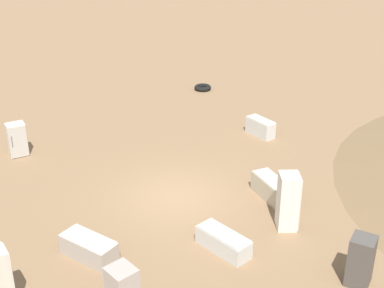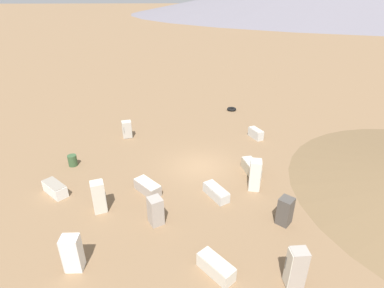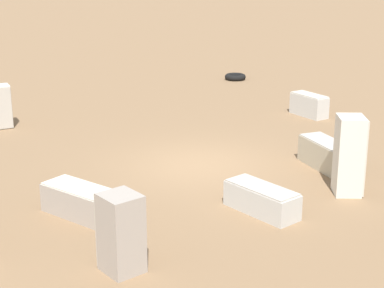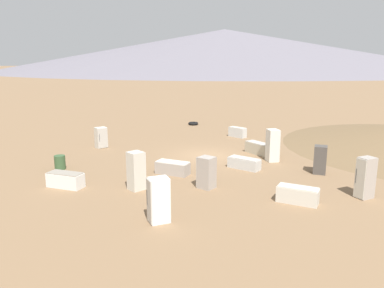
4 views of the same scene
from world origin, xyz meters
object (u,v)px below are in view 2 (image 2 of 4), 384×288
at_px(discarded_fridge_4, 256,133).
at_px(discarded_fridge_6, 99,197).
at_px(discarded_fridge_7, 285,211).
at_px(scrap_tire, 232,109).
at_px(discarded_fridge_1, 216,267).
at_px(discarded_fridge_5, 72,253).
at_px(discarded_fridge_10, 55,188).
at_px(discarded_fridge_12, 251,167).
at_px(discarded_fridge_8, 296,268).
at_px(rusty_barrel, 73,160).
at_px(discarded_fridge_0, 147,187).
at_px(discarded_fridge_2, 255,175).
at_px(discarded_fridge_3, 127,129).
at_px(discarded_fridge_11, 216,192).
at_px(discarded_fridge_9, 155,211).

relative_size(discarded_fridge_4, discarded_fridge_6, 0.84).
height_order(discarded_fridge_7, scrap_tire, discarded_fridge_7).
bearing_deg(discarded_fridge_1, discarded_fridge_7, -1.65).
height_order(discarded_fridge_5, discarded_fridge_10, discarded_fridge_5).
height_order(discarded_fridge_6, discarded_fridge_12, discarded_fridge_6).
distance_m(discarded_fridge_8, discarded_fridge_12, 8.64).
xyz_separation_m(discarded_fridge_12, rusty_barrel, (-12.05, 1.87, 0.02)).
height_order(discarded_fridge_0, discarded_fridge_2, discarded_fridge_2).
xyz_separation_m(discarded_fridge_2, discarded_fridge_12, (0.29, 1.84, -0.59)).
bearing_deg(rusty_barrel, discarded_fridge_0, -33.72).
bearing_deg(discarded_fridge_10, discarded_fridge_3, 21.39).
height_order(discarded_fridge_0, discarded_fridge_10, discarded_fridge_10).
bearing_deg(scrap_tire, discarded_fridge_11, -104.77).
bearing_deg(discarded_fridge_7, discarded_fridge_3, 174.83).
height_order(discarded_fridge_7, discarded_fridge_9, discarded_fridge_9).
distance_m(discarded_fridge_2, discarded_fridge_5, 10.64).
xyz_separation_m(discarded_fridge_6, rusty_barrel, (-2.85, 5.10, -0.52)).
distance_m(discarded_fridge_6, discarded_fridge_10, 3.52).
height_order(discarded_fridge_2, discarded_fridge_9, discarded_fridge_2).
xyz_separation_m(discarded_fridge_4, discarded_fridge_10, (-13.94, -6.75, -0.03)).
bearing_deg(discarded_fridge_12, discarded_fridge_8, 78.71).
bearing_deg(discarded_fridge_1, discarded_fridge_12, 28.38).
bearing_deg(discarded_fridge_4, discarded_fridge_7, 62.66).
bearing_deg(discarded_fridge_4, discarded_fridge_3, -24.89).
height_order(discarded_fridge_5, discarded_fridge_11, discarded_fridge_5).
relative_size(discarded_fridge_2, discarded_fridge_11, 1.01).
height_order(discarded_fridge_8, discarded_fridge_12, discarded_fridge_8).
height_order(discarded_fridge_4, discarded_fridge_5, discarded_fridge_5).
bearing_deg(discarded_fridge_7, scrap_tire, 133.05).
xyz_separation_m(discarded_fridge_0, discarded_fridge_11, (4.01, -0.79, -0.03)).
xyz_separation_m(discarded_fridge_2, discarded_fridge_7, (0.74, -3.13, -0.21)).
height_order(discarded_fridge_4, discarded_fridge_7, discarded_fridge_7).
relative_size(discarded_fridge_2, discarded_fridge_6, 1.07).
height_order(discarded_fridge_9, discarded_fridge_12, discarded_fridge_9).
relative_size(discarded_fridge_1, rusty_barrel, 2.25).
bearing_deg(discarded_fridge_2, discarded_fridge_8, 13.08).
relative_size(discarded_fridge_0, scrap_tire, 1.98).
xyz_separation_m(discarded_fridge_6, discarded_fridge_10, (-2.97, 1.80, -0.55)).
distance_m(discarded_fridge_11, discarded_fridge_12, 3.68).
relative_size(discarded_fridge_1, discarded_fridge_5, 1.02).
bearing_deg(discarded_fridge_10, discarded_fridge_0, -47.46).
relative_size(discarded_fridge_9, discarded_fridge_10, 0.88).
height_order(discarded_fridge_7, discarded_fridge_8, discarded_fridge_8).
xyz_separation_m(discarded_fridge_2, discarded_fridge_9, (-5.86, -2.60, -0.21)).
bearing_deg(discarded_fridge_9, discarded_fridge_10, 127.80).
bearing_deg(discarded_fridge_6, discarded_fridge_5, -21.83).
bearing_deg(discarded_fridge_5, discarded_fridge_7, -75.01).
relative_size(discarded_fridge_1, discarded_fridge_3, 1.23).
relative_size(discarded_fridge_5, discarded_fridge_10, 1.00).
xyz_separation_m(discarded_fridge_3, rusty_barrel, (-3.24, -4.35, -0.32)).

